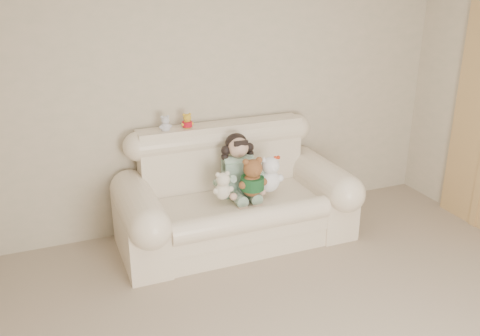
# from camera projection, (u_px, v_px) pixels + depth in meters

# --- Properties ---
(wall_back) EXTENTS (4.50, 0.00, 4.50)m
(wall_back) POSITION_uv_depth(u_px,v_px,m) (224.00, 90.00, 4.82)
(wall_back) COLOR #B3AA8E
(wall_back) RESTS_ON ground
(sofa) EXTENTS (2.10, 0.95, 1.03)m
(sofa) POSITION_uv_depth(u_px,v_px,m) (236.00, 189.00, 4.64)
(sofa) COLOR beige
(sofa) RESTS_ON floor
(seated_child) EXTENTS (0.38, 0.45, 0.58)m
(seated_child) POSITION_uv_depth(u_px,v_px,m) (238.00, 165.00, 4.66)
(seated_child) COLOR #25683E
(seated_child) RESTS_ON sofa
(brown_teddy) EXTENTS (0.32, 0.28, 0.41)m
(brown_teddy) POSITION_uv_depth(u_px,v_px,m) (252.00, 174.00, 4.47)
(brown_teddy) COLOR brown
(brown_teddy) RESTS_ON sofa
(white_cat) EXTENTS (0.29, 0.25, 0.39)m
(white_cat) POSITION_uv_depth(u_px,v_px,m) (270.00, 170.00, 4.56)
(white_cat) COLOR white
(white_cat) RESTS_ON sofa
(cream_teddy) EXTENTS (0.23, 0.21, 0.30)m
(cream_teddy) POSITION_uv_depth(u_px,v_px,m) (223.00, 183.00, 4.42)
(cream_teddy) COLOR white
(cream_teddy) RESTS_ON sofa
(yellow_mini_bear) EXTENTS (0.14, 0.13, 0.18)m
(yellow_mini_bear) POSITION_uv_depth(u_px,v_px,m) (187.00, 120.00, 4.62)
(yellow_mini_bear) COLOR yellow
(yellow_mini_bear) RESTS_ON sofa
(grey_mini_plush) EXTENTS (0.14, 0.12, 0.18)m
(grey_mini_plush) POSITION_uv_depth(u_px,v_px,m) (165.00, 122.00, 4.54)
(grey_mini_plush) COLOR silver
(grey_mini_plush) RESTS_ON sofa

